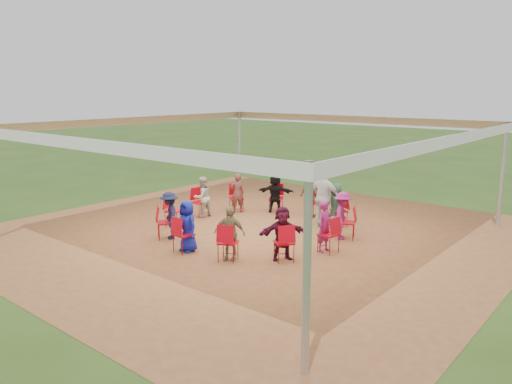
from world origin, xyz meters
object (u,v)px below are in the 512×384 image
Objects in this scene: chair_1 at (339,211)px; chair_3 at (276,198)px; chair_2 at (313,202)px; person_seated_10 at (325,226)px; chair_7 at (165,222)px; chair_8 at (184,235)px; chair_10 at (284,243)px; person_seated_9 at (282,233)px; person_seated_4 at (237,193)px; chair_5 at (200,202)px; standing_person at (324,198)px; cable_coil at (281,232)px; person_seated_2 at (310,197)px; person_seated_5 at (202,197)px; person_seated_6 at (170,215)px; person_seated_1 at (335,205)px; chair_0 at (347,223)px; chair_9 at (228,243)px; chair_6 at (173,211)px; chair_4 at (236,198)px; person_seated_7 at (187,226)px; person_seated_0 at (343,215)px; laptop at (336,216)px; person_seated_3 at (275,193)px; person_seated_8 at (230,233)px; chair_11 at (328,235)px.

chair_1 is 1.00× the size of chair_3.
person_seated_10 is at bearing 133.58° from chair_2.
chair_7 is 1.00× the size of chair_8.
chair_10 is 0.71× the size of person_seated_9.
chair_5 is at bearing 9.71° from person_seated_4.
cable_coil is at bearing 55.69° from standing_person.
chair_5 is (-2.71, -2.23, 0.00)m from chair_2.
cable_coil is (3.03, 0.17, -0.43)m from chair_5.
chair_3 is at bearing 75.00° from chair_10.
person_seated_2 reaches higher than chair_8.
chair_2 is 3.43m from person_seated_5.
person_seated_9 is (2.94, -3.63, 0.19)m from chair_3.
person_seated_6 reaches higher than chair_3.
chair_0 is at bearing 170.29° from person_seated_1.
chair_5 is at bearing 30.00° from chair_3.
chair_9 is at bearing 74.62° from person_seated_4.
standing_person reaches higher than chair_6.
person_seated_6 is 4.35m from standing_person.
chair_4 is at bearing 105.00° from chair_9.
chair_5 is at bearing 150.00° from chair_7.
person_seated_9 is (4.18, -0.35, 0.19)m from chair_6.
standing_person reaches higher than chair_5.
person_seated_10 reaches higher than chair_8.
chair_1 is 1.27m from person_seated_2.
person_seated_10 is (4.82, -0.47, 0.19)m from chair_5.
person_seated_7 is at bearing 159.71° from chair_9.
cable_coil is (1.94, 2.33, -0.62)m from person_seated_6.
person_seated_0 reaches higher than chair_7.
chair_1 is 0.71× the size of person_seated_5.
laptop is at bearing 35.90° from chair_10.
person_seated_4 reaches higher than chair_2.
person_seated_4 is at bearing 46.42° from chair_1.
person_seated_7 is (-0.46, -4.70, 0.00)m from person_seated_2.
chair_9 is 4.84m from person_seated_3.
person_seated_8 is at bearing 150.00° from person_seated_10.
person_seated_3 is 1.00× the size of person_seated_8.
chair_7 is 3.43m from person_seated_4.
person_seated_4 is (-3.94, 2.82, 0.19)m from chair_10.
standing_person is at bearing 63.48° from chair_9.
chair_4 is at bearing 135.00° from chair_7.
chair_11 is 2.06m from cable_coil.
person_seated_5 is (-2.58, -2.12, 0.00)m from person_seated_2.
chair_1 is at bearing 59.18° from person_seated_8.
chair_10 is 0.22m from person_seated_9.
chair_10 is 0.71× the size of person_seated_0.
person_seated_0 and person_seated_9 have the same top height.
person_seated_3 reaches higher than laptop.
laptop is (3.45, 2.93, 0.15)m from chair_7.
person_seated_10 is (0.20, -1.20, 0.00)m from person_seated_0.
person_seated_2 and person_seated_5 have the same top height.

